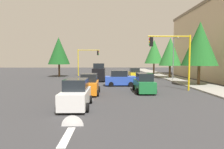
{
  "coord_description": "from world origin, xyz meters",
  "views": [
    {
      "loc": [
        26.27,
        -1.24,
        3.27
      ],
      "look_at": [
        -1.37,
        -0.65,
        1.2
      ],
      "focal_mm": 30.55,
      "sensor_mm": 36.0,
      "label": 1
    }
  ],
  "objects_px": {
    "street_lamp_curbside": "(174,53)",
    "tree_roadside_far": "(154,52)",
    "tree_roadside_mid": "(170,52)",
    "car_white": "(76,95)",
    "car_yellow": "(134,74)",
    "car_green": "(144,84)",
    "traffic_signal_near_left": "(173,52)",
    "car_blue": "(120,79)",
    "traffic_signal_far_right": "(87,57)",
    "tree_roadside_near": "(200,44)",
    "car_orange": "(89,85)",
    "tree_opposite_side": "(59,51)",
    "delivery_van_black": "(99,73)"
  },
  "relations": [
    {
      "from": "tree_roadside_far",
      "to": "car_white",
      "type": "xyz_separation_m",
      "value": [
        31.15,
        -12.96,
        -4.34
      ]
    },
    {
      "from": "car_orange",
      "to": "tree_opposite_side",
      "type": "bearing_deg",
      "value": -158.3
    },
    {
      "from": "tree_roadside_near",
      "to": "traffic_signal_near_left",
      "type": "bearing_deg",
      "value": -49.96
    },
    {
      "from": "traffic_signal_far_right",
      "to": "tree_roadside_far",
      "type": "relative_size",
      "value": 0.69
    },
    {
      "from": "car_white",
      "to": "car_yellow",
      "type": "bearing_deg",
      "value": 160.92
    },
    {
      "from": "car_white",
      "to": "car_blue",
      "type": "xyz_separation_m",
      "value": [
        -11.15,
        3.79,
        0.0
      ]
    },
    {
      "from": "traffic_signal_far_right",
      "to": "car_yellow",
      "type": "xyz_separation_m",
      "value": [
        7.43,
        9.03,
        -3.03
      ]
    },
    {
      "from": "tree_opposite_side",
      "to": "car_orange",
      "type": "xyz_separation_m",
      "value": [
        19.98,
        7.95,
        -4.24
      ]
    },
    {
      "from": "traffic_signal_far_right",
      "to": "car_white",
      "type": "relative_size",
      "value": 1.39
    },
    {
      "from": "traffic_signal_far_right",
      "to": "tree_opposite_side",
      "type": "bearing_deg",
      "value": -69.41
    },
    {
      "from": "street_lamp_curbside",
      "to": "tree_roadside_mid",
      "type": "xyz_separation_m",
      "value": [
        -4.39,
        0.8,
        0.45
      ]
    },
    {
      "from": "car_white",
      "to": "car_green",
      "type": "xyz_separation_m",
      "value": [
        -6.11,
        5.9,
        -0.0
      ]
    },
    {
      "from": "delivery_van_black",
      "to": "car_yellow",
      "type": "bearing_deg",
      "value": 111.72
    },
    {
      "from": "tree_opposite_side",
      "to": "tree_roadside_mid",
      "type": "bearing_deg",
      "value": 79.22
    },
    {
      "from": "car_white",
      "to": "tree_roadside_near",
      "type": "bearing_deg",
      "value": 128.61
    },
    {
      "from": "traffic_signal_far_right",
      "to": "traffic_signal_near_left",
      "type": "bearing_deg",
      "value": 29.72
    },
    {
      "from": "car_blue",
      "to": "traffic_signal_far_right",
      "type": "bearing_deg",
      "value": -159.43
    },
    {
      "from": "delivery_van_black",
      "to": "tree_opposite_side",
      "type": "bearing_deg",
      "value": -133.23
    },
    {
      "from": "street_lamp_curbside",
      "to": "car_orange",
      "type": "xyz_separation_m",
      "value": [
        11.59,
        -12.25,
        -3.45
      ]
    },
    {
      "from": "traffic_signal_near_left",
      "to": "street_lamp_curbside",
      "type": "relative_size",
      "value": 0.85
    },
    {
      "from": "traffic_signal_far_right",
      "to": "car_blue",
      "type": "height_order",
      "value": "traffic_signal_far_right"
    },
    {
      "from": "traffic_signal_far_right",
      "to": "car_green",
      "type": "bearing_deg",
      "value": 21.1
    },
    {
      "from": "traffic_signal_near_left",
      "to": "car_blue",
      "type": "distance_m",
      "value": 7.49
    },
    {
      "from": "car_green",
      "to": "tree_roadside_mid",
      "type": "bearing_deg",
      "value": 153.32
    },
    {
      "from": "tree_roadside_far",
      "to": "car_blue",
      "type": "distance_m",
      "value": 22.43
    },
    {
      "from": "tree_roadside_near",
      "to": "tree_roadside_far",
      "type": "height_order",
      "value": "tree_roadside_near"
    },
    {
      "from": "tree_roadside_far",
      "to": "car_yellow",
      "type": "xyz_separation_m",
      "value": [
        11.43,
        -6.14,
        -4.34
      ]
    },
    {
      "from": "tree_opposite_side",
      "to": "tree_roadside_mid",
      "type": "relative_size",
      "value": 1.07
    },
    {
      "from": "traffic_signal_near_left",
      "to": "car_green",
      "type": "height_order",
      "value": "traffic_signal_near_left"
    },
    {
      "from": "tree_roadside_far",
      "to": "street_lamp_curbside",
      "type": "bearing_deg",
      "value": -1.19
    },
    {
      "from": "delivery_van_black",
      "to": "car_blue",
      "type": "relative_size",
      "value": 1.23
    },
    {
      "from": "traffic_signal_far_right",
      "to": "tree_roadside_near",
      "type": "relative_size",
      "value": 0.68
    },
    {
      "from": "traffic_signal_far_right",
      "to": "car_green",
      "type": "height_order",
      "value": "traffic_signal_far_right"
    },
    {
      "from": "street_lamp_curbside",
      "to": "traffic_signal_far_right",
      "type": "bearing_deg",
      "value": -124.93
    },
    {
      "from": "street_lamp_curbside",
      "to": "car_green",
      "type": "bearing_deg",
      "value": -32.4
    },
    {
      "from": "car_green",
      "to": "car_white",
      "type": "bearing_deg",
      "value": -44.01
    },
    {
      "from": "tree_roadside_mid",
      "to": "car_blue",
      "type": "relative_size",
      "value": 1.87
    },
    {
      "from": "street_lamp_curbside",
      "to": "tree_roadside_far",
      "type": "distance_m",
      "value": 14.42
    },
    {
      "from": "car_blue",
      "to": "car_white",
      "type": "bearing_deg",
      "value": -18.79
    },
    {
      "from": "tree_roadside_far",
      "to": "car_yellow",
      "type": "height_order",
      "value": "tree_roadside_far"
    },
    {
      "from": "delivery_van_black",
      "to": "car_orange",
      "type": "bearing_deg",
      "value": -1.76
    },
    {
      "from": "street_lamp_curbside",
      "to": "car_blue",
      "type": "bearing_deg",
      "value": -57.69
    },
    {
      "from": "traffic_signal_far_right",
      "to": "street_lamp_curbside",
      "type": "relative_size",
      "value": 0.79
    },
    {
      "from": "traffic_signal_near_left",
      "to": "street_lamp_curbside",
      "type": "height_order",
      "value": "street_lamp_curbside"
    },
    {
      "from": "traffic_signal_far_right",
      "to": "car_blue",
      "type": "relative_size",
      "value": 1.42
    },
    {
      "from": "traffic_signal_near_left",
      "to": "delivery_van_black",
      "type": "relative_size",
      "value": 1.24
    },
    {
      "from": "car_blue",
      "to": "car_orange",
      "type": "height_order",
      "value": "same"
    },
    {
      "from": "tree_roadside_near",
      "to": "car_blue",
      "type": "relative_size",
      "value": 2.09
    },
    {
      "from": "traffic_signal_far_right",
      "to": "tree_roadside_mid",
      "type": "distance_m",
      "value": 16.81
    },
    {
      "from": "car_white",
      "to": "car_orange",
      "type": "relative_size",
      "value": 1.09
    }
  ]
}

